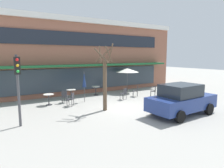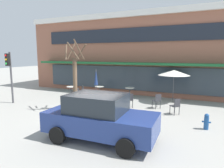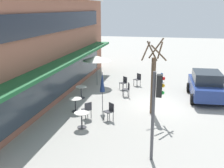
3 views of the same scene
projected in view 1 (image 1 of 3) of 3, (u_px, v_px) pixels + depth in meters
name	position (u px, v px, depth m)	size (l,w,h in m)	color
ground_plane	(126.00, 108.00, 12.85)	(80.00, 80.00, 0.00)	#9E9B93
building_facade	(71.00, 56.00, 20.76)	(19.83, 9.10, 6.59)	#935B47
cafe_table_near_wall	(96.00, 89.00, 17.05)	(0.70, 0.70, 0.76)	#333338
cafe_table_streetside	(71.00, 93.00, 15.44)	(0.70, 0.70, 0.76)	#333338
cafe_table_by_tree	(49.00, 98.00, 13.57)	(0.70, 0.70, 0.76)	#333338
patio_umbrella_green_folded	(127.00, 70.00, 18.35)	(2.10, 2.10, 2.20)	#4C4C51
patio_umbrella_cream_folded	(84.00, 80.00, 14.36)	(0.28, 0.28, 2.20)	#4C4C51
cafe_chair_0	(124.00, 93.00, 15.23)	(0.51, 0.51, 0.89)	#333338
cafe_chair_1	(154.00, 90.00, 16.36)	(0.56, 0.56, 0.89)	#333338
cafe_chair_2	(136.00, 90.00, 16.45)	(0.56, 0.56, 0.89)	#333338
cafe_chair_3	(65.00, 96.00, 14.24)	(0.56, 0.56, 0.89)	#333338
cafe_chair_4	(71.00, 98.00, 13.28)	(0.57, 0.57, 0.89)	#333338
parked_sedan	(181.00, 99.00, 11.34)	(4.26, 2.14, 1.76)	navy
street_tree	(105.00, 80.00, 12.11)	(1.31, 1.31, 4.06)	brown
traffic_light_pole	(18.00, 79.00, 9.15)	(0.26, 0.44, 3.40)	#47474C
fire_hydrant	(183.00, 94.00, 15.75)	(0.36, 0.20, 0.71)	#1E4C8C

